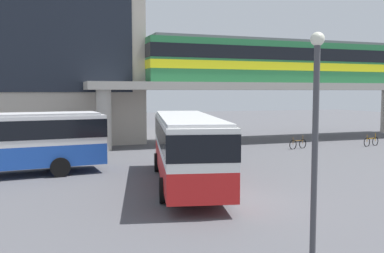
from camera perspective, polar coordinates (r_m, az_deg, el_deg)
ground_plane at (r=26.65m, az=-3.88°, el=-4.69°), size 120.00×120.00×0.00m
station_building at (r=42.15m, az=-24.17°, el=9.18°), size 22.86×15.45×15.85m
elevated_platform at (r=39.06m, az=10.59°, el=4.69°), size 32.84×6.19×5.06m
train at (r=39.34m, az=11.12°, el=8.54°), size 23.74×2.96×3.84m
bus_main at (r=19.74m, az=-0.72°, el=-2.15°), size 4.89×11.33×3.22m
bicycle_brown at (r=33.41m, az=13.92°, el=-2.28°), size 1.75×0.49×1.04m
bicycle_green at (r=28.96m, az=-2.34°, el=-3.20°), size 1.78×0.33×1.04m
bicycle_orange at (r=36.90m, az=22.75°, el=-1.86°), size 1.76×0.44×1.04m
bicycle_silver at (r=31.38m, az=3.99°, el=-2.60°), size 1.76×0.43×1.04m
lamp_post at (r=11.47m, az=16.12°, el=0.20°), size 0.36×0.36×5.85m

